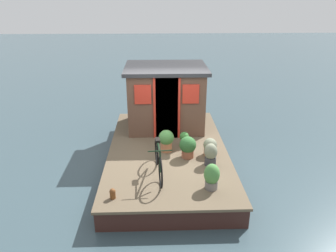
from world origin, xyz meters
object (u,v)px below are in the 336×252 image
(potted_plant_mint, at_px, (212,176))
(potted_plant_lavender, at_px, (166,140))
(potted_plant_succulent, at_px, (188,146))
(potted_plant_basil, at_px, (184,138))
(mooring_bollard, at_px, (113,193))
(houseboat_cabin, at_px, (166,97))
(bicycle, at_px, (158,159))
(potted_plant_sage, at_px, (210,147))
(potted_plant_rosemary, at_px, (211,154))

(potted_plant_mint, height_order, potted_plant_lavender, potted_plant_lavender)
(potted_plant_succulent, bearing_deg, potted_plant_basil, 3.04)
(mooring_bollard, bearing_deg, potted_plant_basil, -34.55)
(houseboat_cabin, relative_size, bicycle, 1.42)
(houseboat_cabin, relative_size, mooring_bollard, 10.75)
(bicycle, distance_m, potted_plant_lavender, 1.16)
(bicycle, distance_m, potted_plant_sage, 1.56)
(houseboat_cabin, distance_m, potted_plant_sage, 2.29)
(potted_plant_succulent, bearing_deg, bicycle, 137.75)
(potted_plant_sage, distance_m, mooring_bollard, 2.81)
(potted_plant_sage, height_order, potted_plant_basil, potted_plant_sage)
(potted_plant_lavender, bearing_deg, potted_plant_rosemary, -126.42)
(potted_plant_mint, distance_m, mooring_bollard, 2.00)
(bicycle, distance_m, potted_plant_mint, 1.23)
(potted_plant_lavender, xyz_separation_m, potted_plant_basil, (0.28, -0.47, -0.09))
(potted_plant_succulent, xyz_separation_m, potted_plant_rosemary, (-0.39, -0.50, -0.02))
(potted_plant_rosemary, height_order, mooring_bollard, potted_plant_rosemary)
(bicycle, height_order, potted_plant_mint, bicycle)
(potted_plant_mint, bearing_deg, mooring_bollard, 98.02)
(bicycle, distance_m, mooring_bollard, 1.29)
(houseboat_cabin, bearing_deg, potted_plant_sage, -151.91)
(potted_plant_succulent, xyz_separation_m, mooring_bollard, (-1.67, 1.62, -0.17))
(potted_plant_mint, relative_size, potted_plant_succulent, 1.04)
(houseboat_cabin, relative_size, potted_plant_mint, 4.13)
(potted_plant_lavender, distance_m, potted_plant_basil, 0.56)
(potted_plant_basil, bearing_deg, bicycle, 154.35)
(houseboat_cabin, relative_size, potted_plant_lavender, 4.11)
(potted_plant_mint, height_order, potted_plant_basil, potted_plant_mint)
(potted_plant_lavender, height_order, potted_plant_basil, potted_plant_lavender)
(potted_plant_rosemary, bearing_deg, potted_plant_mint, 172.26)
(potted_plant_succulent, distance_m, potted_plant_basil, 0.64)
(potted_plant_rosemary, bearing_deg, mooring_bollard, 121.27)
(houseboat_cabin, bearing_deg, potted_plant_rosemary, -158.29)
(bicycle, distance_m, potted_plant_rosemary, 1.28)
(bicycle, distance_m, potted_plant_basil, 1.58)
(potted_plant_sage, bearing_deg, potted_plant_succulent, 100.80)
(potted_plant_lavender, bearing_deg, potted_plant_succulent, -124.91)
(potted_plant_lavender, relative_size, potted_plant_rosemary, 1.06)
(potted_plant_succulent, relative_size, potted_plant_basil, 1.37)
(houseboat_cabin, bearing_deg, potted_plant_mint, -166.43)
(potted_plant_mint, height_order, mooring_bollard, potted_plant_mint)
(potted_plant_sage, bearing_deg, bicycle, 125.03)
(potted_plant_sage, bearing_deg, potted_plant_lavender, 76.94)
(potted_plant_rosemary, relative_size, mooring_bollard, 2.47)
(potted_plant_basil, xyz_separation_m, mooring_bollard, (-2.30, 1.58, -0.10))
(potted_plant_rosemary, bearing_deg, potted_plant_lavender, 53.58)
(potted_plant_mint, xyz_separation_m, mooring_bollard, (-0.28, 1.98, -0.17))
(potted_plant_mint, relative_size, potted_plant_sage, 1.28)
(potted_plant_succulent, bearing_deg, potted_plant_lavender, 55.09)
(potted_plant_mint, bearing_deg, houseboat_cabin, 13.57)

